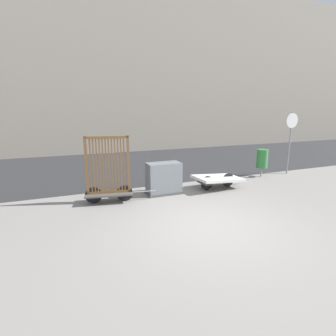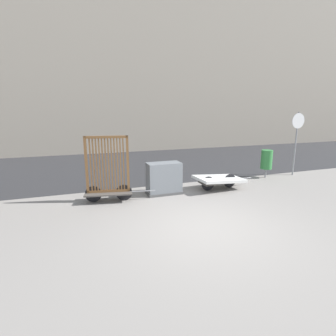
{
  "view_description": "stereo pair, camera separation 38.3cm",
  "coord_description": "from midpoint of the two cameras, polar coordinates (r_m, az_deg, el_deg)",
  "views": [
    {
      "loc": [
        -3.04,
        -4.9,
        2.63
      ],
      "look_at": [
        0.0,
        2.52,
        0.87
      ],
      "focal_mm": 28.0,
      "sensor_mm": 36.0,
      "label": 1
    },
    {
      "loc": [
        -2.68,
        -5.03,
        2.63
      ],
      "look_at": [
        0.0,
        2.52,
        0.87
      ],
      "focal_mm": 28.0,
      "sensor_mm": 36.0,
      "label": 2
    }
  ],
  "objects": [
    {
      "name": "bike_cart_with_mattress",
      "position": [
        9.15,
        9.66,
        -2.36
      ],
      "size": [
        2.24,
        1.1,
        0.48
      ],
      "rotation": [
        0.0,
        0.0,
        0.07
      ],
      "color": "#4C4742",
      "rests_on": "ground_plane"
    },
    {
      "name": "ground_plane",
      "position": [
        6.31,
        7.14,
        -12.39
      ],
      "size": [
        60.0,
        60.0,
        0.0
      ],
      "primitive_type": "plane",
      "color": "gray"
    },
    {
      "name": "trash_bin",
      "position": [
        11.17,
        18.9,
        1.91
      ],
      "size": [
        0.44,
        0.44,
        1.11
      ],
      "color": "gray",
      "rests_on": "ground_plane"
    },
    {
      "name": "sign_post",
      "position": [
        12.01,
        24.32,
        6.9
      ],
      "size": [
        0.61,
        0.06,
        2.59
      ],
      "color": "gray",
      "rests_on": "ground_plane"
    },
    {
      "name": "building_facade",
      "position": [
        19.16,
        -14.37,
        20.57
      ],
      "size": [
        48.0,
        4.0,
        10.97
      ],
      "color": "#9E9384",
      "rests_on": "ground_plane"
    },
    {
      "name": "road_strip",
      "position": [
        13.25,
        -9.36,
        0.76
      ],
      "size": [
        56.0,
        8.13,
        0.01
      ],
      "color": "#2D2D30",
      "rests_on": "ground_plane"
    },
    {
      "name": "utility_cabinet",
      "position": [
        8.42,
        -2.23,
        -2.53
      ],
      "size": [
        1.14,
        0.61,
        1.02
      ],
      "color": "#4C4C4C",
      "rests_on": "ground_plane"
    },
    {
      "name": "bike_cart_with_bedframe",
      "position": [
        7.79,
        -14.18,
        -2.11
      ],
      "size": [
        2.08,
        0.81,
        1.94
      ],
      "rotation": [
        0.0,
        0.0,
        -0.18
      ],
      "color": "#4C4742",
      "rests_on": "ground_plane"
    }
  ]
}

